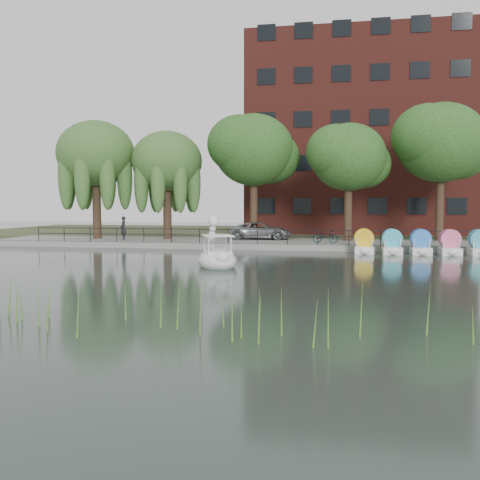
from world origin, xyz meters
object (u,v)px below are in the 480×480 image
(minivan, at_px, (261,229))
(swan_boat, at_px, (217,256))
(pedestrian, at_px, (123,226))
(bicycle, at_px, (325,236))

(minivan, xyz_separation_m, swan_boat, (-0.10, -14.36, -0.60))
(minivan, relative_size, pedestrian, 2.71)
(minivan, bearing_deg, pedestrian, 98.39)
(pedestrian, relative_size, swan_boat, 0.58)
(bicycle, relative_size, pedestrian, 0.87)
(bicycle, bearing_deg, minivan, 71.99)
(bicycle, relative_size, swan_boat, 0.50)
(bicycle, distance_m, pedestrian, 15.00)
(minivan, relative_size, bicycle, 3.12)
(minivan, xyz_separation_m, pedestrian, (-10.09, -2.07, 0.24))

